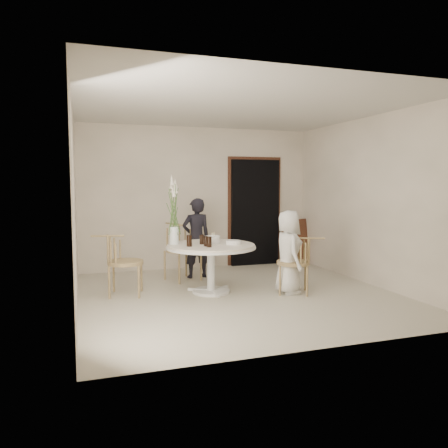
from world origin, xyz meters
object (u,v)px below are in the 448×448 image
object	(u,v)px
chair_far	(178,243)
boy	(288,252)
flower_vase	(174,211)
chair_left	(117,256)
birthday_cake	(212,240)
chair_right	(301,257)
table	(211,252)
girl	(196,238)

from	to	relation	value
chair_far	boy	bearing A→B (deg)	-68.92
chair_far	flower_vase	bearing A→B (deg)	-127.20
boy	chair_left	bearing A→B (deg)	81.37
birthday_cake	chair_right	bearing A→B (deg)	-22.90
chair_right	birthday_cake	bearing A→B (deg)	-87.97
chair_left	birthday_cake	size ratio (longest dim) A/B	3.74
chair_right	chair_far	bearing A→B (deg)	-110.50
table	boy	bearing A→B (deg)	-19.43
chair_far	chair_right	size ratio (longest dim) A/B	1.13
chair_right	flower_vase	size ratio (longest dim) A/B	0.82
chair_far	boy	size ratio (longest dim) A/B	0.77
birthday_cake	girl	bearing A→B (deg)	88.66
girl	birthday_cake	distance (m)	1.05
birthday_cake	table	bearing A→B (deg)	-119.94
chair_left	girl	world-z (taller)	girl
chair_right	chair_left	xyz separation A→B (m)	(-2.61, 0.73, 0.03)
chair_right	chair_left	size ratio (longest dim) A/B	0.94
birthday_cake	flower_vase	distance (m)	0.72
table	boy	xyz separation A→B (m)	(1.08, -0.38, 0.00)
birthday_cake	chair_left	bearing A→B (deg)	171.15
girl	boy	world-z (taller)	girl
chair_right	girl	distance (m)	1.97
table	girl	distance (m)	1.11
chair_right	birthday_cake	distance (m)	1.35
boy	chair_far	bearing A→B (deg)	48.95
flower_vase	chair_far	bearing A→B (deg)	74.04
girl	flower_vase	bearing A→B (deg)	52.80
girl	chair_far	bearing A→B (deg)	-2.48
birthday_cake	flower_vase	bearing A→B (deg)	168.46
chair_right	girl	xyz separation A→B (m)	(-1.20, 1.56, 0.14)
chair_right	flower_vase	distance (m)	2.01
chair_left	boy	world-z (taller)	boy
chair_right	flower_vase	world-z (taller)	flower_vase
chair_left	boy	size ratio (longest dim) A/B	0.72
table	girl	world-z (taller)	girl
table	chair_left	size ratio (longest dim) A/B	1.49
chair_left	girl	bearing A→B (deg)	-46.96
flower_vase	chair_right	bearing A→B (deg)	-19.50
girl	chair_left	bearing A→B (deg)	25.24
chair_far	birthday_cake	world-z (taller)	chair_far
girl	boy	size ratio (longest dim) A/B	1.12
chair_far	birthday_cake	distance (m)	1.08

